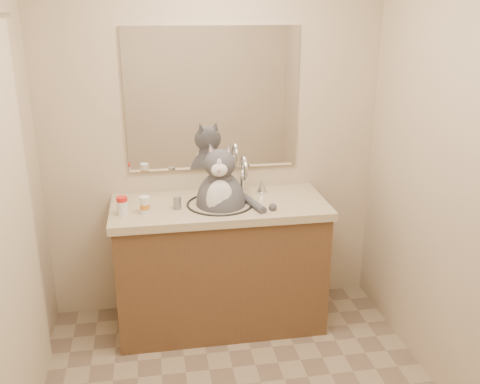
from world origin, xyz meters
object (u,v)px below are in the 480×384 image
at_px(cat, 221,199).
at_px(pill_bottle_orange, 145,205).
at_px(pill_bottle_redcap, 122,206).
at_px(grey_canister, 177,203).

relative_size(cat, pill_bottle_orange, 5.96).
relative_size(cat, pill_bottle_redcap, 5.50).
bearing_deg(cat, pill_bottle_redcap, -163.07).
distance_m(pill_bottle_redcap, pill_bottle_orange, 0.13).
xyz_separation_m(cat, pill_bottle_redcap, (-0.59, -0.07, 0.02)).
bearing_deg(cat, pill_bottle_orange, -162.22).
bearing_deg(grey_canister, cat, 5.65).
bearing_deg(pill_bottle_orange, grey_canister, 10.45).
height_order(pill_bottle_redcap, grey_canister, pill_bottle_redcap).
bearing_deg(grey_canister, pill_bottle_redcap, -172.24).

